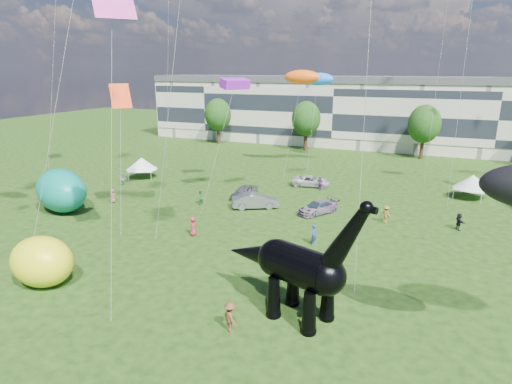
% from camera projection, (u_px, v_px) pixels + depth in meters
% --- Properties ---
extents(ground, '(220.00, 220.00, 0.00)m').
position_uv_depth(ground, '(244.00, 303.00, 27.35)').
color(ground, '#16330C').
rests_on(ground, ground).
extents(terrace_row, '(78.00, 11.00, 12.00)m').
position_uv_depth(terrace_row, '(339.00, 114.00, 83.48)').
color(terrace_row, beige).
rests_on(terrace_row, ground).
extents(tree_far_left, '(5.20, 5.20, 9.44)m').
position_uv_depth(tree_far_left, '(218.00, 112.00, 83.76)').
color(tree_far_left, '#382314').
rests_on(tree_far_left, ground).
extents(tree_mid_left, '(5.20, 5.20, 9.44)m').
position_uv_depth(tree_mid_left, '(306.00, 116.00, 76.96)').
color(tree_mid_left, '#382314').
rests_on(tree_mid_left, ground).
extents(tree_mid_right, '(5.20, 5.20, 9.44)m').
position_uv_depth(tree_mid_right, '(425.00, 121.00, 69.40)').
color(tree_mid_right, '#382314').
rests_on(tree_mid_right, ground).
extents(dinosaur_sculpture, '(10.26, 4.80, 8.49)m').
position_uv_depth(dinosaur_sculpture, '(295.00, 267.00, 25.20)').
color(dinosaur_sculpture, black).
rests_on(dinosaur_sculpture, ground).
extents(car_silver, '(2.18, 4.46, 1.47)m').
position_uv_depth(car_silver, '(244.00, 192.00, 49.50)').
color(car_silver, '#A2A3A7').
rests_on(car_silver, ground).
extents(car_grey, '(5.19, 3.98, 1.64)m').
position_uv_depth(car_grey, '(255.00, 201.00, 45.81)').
color(car_grey, gray).
rests_on(car_grey, ground).
extents(car_white, '(5.18, 3.07, 1.35)m').
position_uv_depth(car_white, '(311.00, 181.00, 54.47)').
color(car_white, silver).
rests_on(car_white, ground).
extents(car_dark, '(4.05, 4.88, 1.33)m').
position_uv_depth(car_dark, '(318.00, 207.00, 44.13)').
color(car_dark, '#595960').
rests_on(car_dark, ground).
extents(gazebo_near, '(5.10, 5.10, 2.82)m').
position_uv_depth(gazebo_near, '(473.00, 182.00, 48.87)').
color(gazebo_near, silver).
rests_on(gazebo_near, ground).
extents(gazebo_left, '(5.42, 5.42, 2.86)m').
position_uv_depth(gazebo_left, '(142.00, 164.00, 58.12)').
color(gazebo_left, white).
rests_on(gazebo_left, ground).
extents(inflatable_teal, '(8.38, 6.93, 4.50)m').
position_uv_depth(inflatable_teal, '(61.00, 190.00, 44.48)').
color(inflatable_teal, '#0B8674').
rests_on(inflatable_teal, ground).
extents(inflatable_yellow, '(4.64, 3.61, 3.51)m').
position_uv_depth(inflatable_yellow, '(42.00, 261.00, 29.24)').
color(inflatable_yellow, '#F5F71A').
rests_on(inflatable_yellow, ground).
extents(visitors, '(46.80, 36.34, 1.82)m').
position_uv_depth(visitors, '(284.00, 215.00, 41.28)').
color(visitors, brown).
rests_on(visitors, ground).
extents(kites, '(62.63, 49.84, 28.25)m').
position_uv_depth(kites, '(341.00, 41.00, 37.82)').
color(kites, red).
rests_on(kites, ground).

